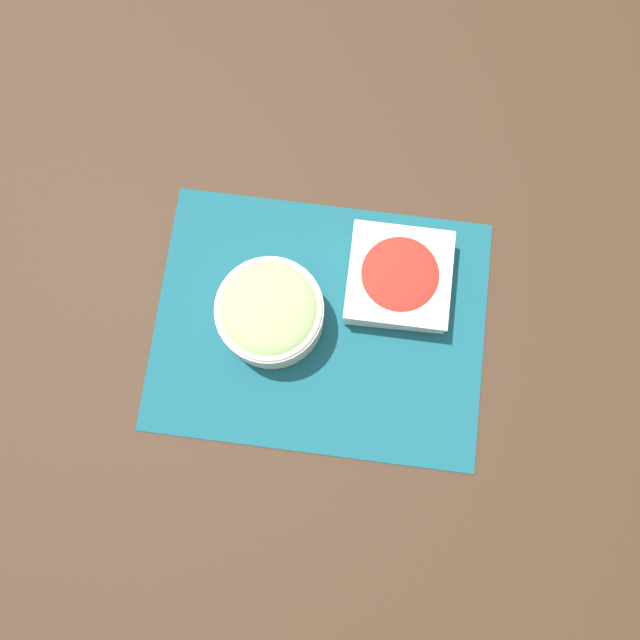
% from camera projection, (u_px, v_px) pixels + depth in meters
% --- Properties ---
extents(ground_plane, '(3.00, 3.00, 0.00)m').
position_uv_depth(ground_plane, '(320.00, 325.00, 0.95)').
color(ground_plane, '#422D1E').
extents(placemat, '(0.50, 0.39, 0.00)m').
position_uv_depth(placemat, '(320.00, 324.00, 0.95)').
color(placemat, '#195B6B').
rests_on(placemat, ground_plane).
extents(tomato_bowl, '(0.15, 0.15, 0.05)m').
position_uv_depth(tomato_bowl, '(399.00, 277.00, 0.94)').
color(tomato_bowl, white).
rests_on(tomato_bowl, placemat).
extents(cucumber_bowl, '(0.16, 0.16, 0.08)m').
position_uv_depth(cucumber_bowl, '(270.00, 313.00, 0.91)').
color(cucumber_bowl, silver).
rests_on(cucumber_bowl, placemat).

